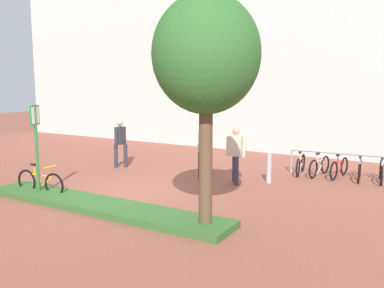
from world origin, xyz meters
The scene contains 11 objects.
ground_plane centered at (0.00, 0.00, 0.00)m, with size 60.00×60.00×0.00m, color brown.
building_facade centered at (0.00, 8.60, 5.00)m, with size 28.00×1.20×10.00m, color silver.
planter_strip centered at (0.31, -1.74, 0.08)m, with size 7.00×1.10×0.16m, color #336028.
tree_sidewalk centered at (3.22, -1.68, 3.56)m, with size 2.16×2.16×4.79m.
parking_sign_post centered at (-1.88, -1.74, 1.62)m, with size 0.12×0.36×2.48m.
bike_at_sign centered at (-1.95, -1.63, 0.35)m, with size 1.68×0.42×0.86m.
bike_rack_cluster centered at (4.94, 4.67, 0.35)m, with size 3.75×1.69×0.83m.
bollard_steel centered at (2.93, 2.85, 0.45)m, with size 0.16×0.16×0.90m, color #ADADB2.
person_shirt_blue centered at (0.87, 2.44, 0.98)m, with size 0.53×0.52×1.72m.
person_suited_dark centered at (-2.52, 2.37, 0.98)m, with size 0.40×0.60×1.72m.
person_shirt_white centered at (2.07, 2.29, 0.98)m, with size 0.61×0.44×1.72m.
Camera 1 is at (7.24, -8.97, 3.06)m, focal length 38.78 mm.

